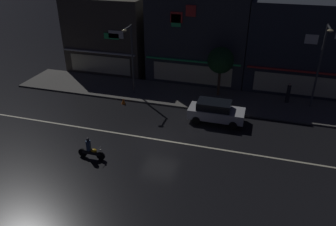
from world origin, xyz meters
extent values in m
plane|color=black|center=(0.00, 0.00, 0.00)|extent=(140.00, 140.00, 0.00)
cube|color=beige|center=(0.00, 0.00, 0.01)|extent=(30.71, 0.16, 0.01)
cube|color=#5B5954|center=(0.00, 7.77, 0.07)|extent=(32.33, 4.85, 0.14)
cube|color=#383A3F|center=(0.00, 14.07, 4.43)|extent=(9.54, 7.64, 8.86)
cube|color=#33E572|center=(0.00, 10.13, 2.60)|extent=(9.07, 0.24, 0.12)
cube|color=#33E572|center=(-1.63, 10.19, 6.26)|extent=(0.91, 0.08, 1.13)
cube|color=red|center=(-1.59, 10.19, 6.54)|extent=(1.12, 0.08, 0.97)
cube|color=red|center=(-0.29, 10.19, 7.18)|extent=(0.92, 0.08, 0.98)
cube|color=beige|center=(0.00, 10.19, 1.30)|extent=(7.64, 0.06, 1.80)
cube|color=#2D333D|center=(9.70, 14.22, 4.06)|extent=(9.72, 7.95, 8.13)
cube|color=red|center=(9.70, 10.13, 2.60)|extent=(9.23, 0.24, 0.12)
cube|color=white|center=(9.99, 10.19, 5.43)|extent=(1.04, 0.08, 0.78)
cube|color=beige|center=(9.70, 10.19, 1.30)|extent=(7.77, 0.06, 1.80)
cube|color=#4C443A|center=(-9.70, 13.63, 3.84)|extent=(8.30, 6.77, 7.69)
cube|color=white|center=(-9.70, 10.13, 2.60)|extent=(7.88, 0.24, 0.12)
cube|color=#33E572|center=(-8.16, 10.19, 4.36)|extent=(1.59, 0.08, 0.58)
cube|color=white|center=(-7.67, 10.19, 4.56)|extent=(1.57, 0.08, 0.74)
cube|color=beige|center=(-9.70, 10.19, 1.30)|extent=(6.64, 0.06, 1.80)
cylinder|color=#47494C|center=(-4.69, 6.93, 3.26)|extent=(0.16, 0.16, 6.25)
cube|color=#47494C|center=(-4.69, 6.23, 6.29)|extent=(0.10, 1.40, 0.10)
ellipsoid|color=#F9E099|center=(-4.69, 5.53, 6.21)|extent=(0.44, 0.32, 0.20)
cylinder|color=#47494C|center=(10.73, 8.47, 3.61)|extent=(0.16, 0.16, 6.94)
cube|color=#47494C|center=(10.73, 7.77, 6.98)|extent=(0.10, 1.40, 0.10)
ellipsoid|color=#F9E099|center=(10.73, 7.07, 6.90)|extent=(0.44, 0.32, 0.20)
cylinder|color=#232328|center=(8.84, 8.80, 0.92)|extent=(0.32, 0.32, 1.56)
sphere|color=tan|center=(8.84, 8.80, 1.81)|extent=(0.22, 0.22, 0.22)
cylinder|color=#473323|center=(2.84, 8.68, 1.32)|extent=(0.24, 0.24, 2.36)
sphere|color=#143819|center=(2.84, 8.68, 3.42)|extent=(2.31, 2.31, 2.31)
cube|color=silver|center=(3.41, 3.91, 0.69)|extent=(4.30, 1.78, 0.76)
cube|color=black|center=(3.19, 3.91, 1.37)|extent=(2.58, 1.57, 0.60)
cube|color=#F9F2CC|center=(5.52, 4.52, 0.79)|extent=(0.08, 0.20, 0.12)
cube|color=#F9F2CC|center=(5.52, 3.31, 0.79)|extent=(0.08, 0.20, 0.12)
cylinder|color=black|center=(4.83, 4.80, 0.31)|extent=(0.62, 0.20, 0.62)
cylinder|color=black|center=(4.83, 3.02, 0.31)|extent=(0.62, 0.20, 0.62)
cylinder|color=black|center=(1.99, 4.80, 0.31)|extent=(0.62, 0.20, 0.62)
cylinder|color=black|center=(1.99, 3.02, 0.31)|extent=(0.62, 0.20, 0.62)
cylinder|color=black|center=(-2.94, -3.36, 0.30)|extent=(0.60, 0.08, 0.60)
cylinder|color=black|center=(-4.24, -3.36, 0.30)|extent=(0.60, 0.10, 0.60)
cube|color=black|center=(-3.59, -3.36, 0.40)|extent=(1.30, 0.14, 0.20)
ellipsoid|color=gold|center=(-3.39, -3.36, 0.62)|extent=(0.44, 0.26, 0.24)
cube|color=black|center=(-3.79, -3.36, 0.55)|extent=(0.56, 0.22, 0.10)
cylinder|color=slate|center=(-2.99, -3.36, 0.85)|extent=(0.03, 0.60, 0.03)
sphere|color=white|center=(-2.90, -3.36, 0.75)|extent=(0.14, 0.14, 0.14)
cylinder|color=#334766|center=(-3.74, -3.36, 0.95)|extent=(0.32, 0.32, 0.70)
sphere|color=#333338|center=(-3.74, -3.36, 1.41)|extent=(0.22, 0.22, 0.22)
cone|color=orange|center=(-4.82, 4.72, 0.28)|extent=(0.36, 0.36, 0.55)
camera|label=1|loc=(6.23, -19.02, 12.65)|focal=35.28mm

